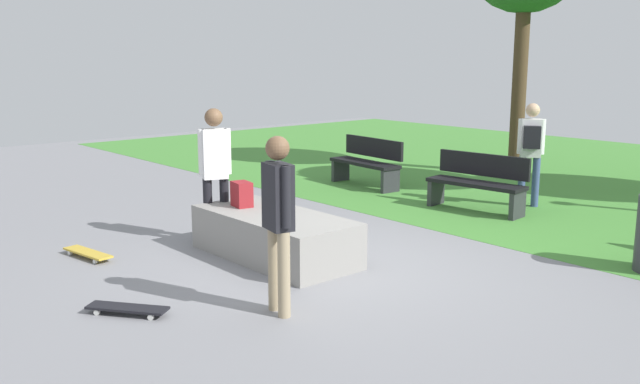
% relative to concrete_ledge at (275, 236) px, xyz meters
% --- Properties ---
extents(ground_plane, '(28.00, 28.00, 0.00)m').
position_rel_concrete_ledge_xyz_m(ground_plane, '(0.86, 0.38, -0.28)').
color(ground_plane, gray).
extents(concrete_ledge, '(2.21, 1.01, 0.55)m').
position_rel_concrete_ledge_xyz_m(concrete_ledge, '(0.00, 0.00, 0.00)').
color(concrete_ledge, gray).
rests_on(concrete_ledge, ground_plane).
extents(backpack_on_ledge, '(0.31, 0.25, 0.32)m').
position_rel_concrete_ledge_xyz_m(backpack_on_ledge, '(-0.61, -0.06, 0.44)').
color(backpack_on_ledge, maroon).
rests_on(backpack_on_ledge, concrete_ledge).
extents(skater_performing_trick, '(0.42, 0.26, 1.72)m').
position_rel_concrete_ledge_xyz_m(skater_performing_trick, '(1.52, -1.10, 0.73)').
color(skater_performing_trick, tan).
rests_on(skater_performing_trick, ground_plane).
extents(skater_watching, '(0.31, 0.40, 1.79)m').
position_rel_concrete_ledge_xyz_m(skater_watching, '(-1.05, -0.16, 0.78)').
color(skater_watching, black).
rests_on(skater_watching, ground_plane).
extents(skateboard_by_ledge, '(0.76, 0.64, 0.08)m').
position_rel_concrete_ledge_xyz_m(skateboard_by_ledge, '(0.59, -2.23, -0.21)').
color(skateboard_by_ledge, black).
rests_on(skateboard_by_ledge, ground_plane).
extents(skateboard_spare, '(0.82, 0.33, 0.08)m').
position_rel_concrete_ledge_xyz_m(skateboard_spare, '(-1.50, -1.75, -0.21)').
color(skateboard_spare, gold).
rests_on(skateboard_spare, ground_plane).
extents(park_bench_near_path, '(1.64, 0.63, 0.91)m').
position_rel_concrete_ledge_xyz_m(park_bench_near_path, '(0.05, 4.03, 0.20)').
color(park_bench_near_path, black).
rests_on(park_bench_near_path, ground_plane).
extents(park_bench_by_oak, '(1.63, 0.60, 0.91)m').
position_rel_concrete_ledge_xyz_m(park_bench_by_oak, '(-2.61, 4.20, 0.20)').
color(park_bench_by_oak, black).
rests_on(park_bench_by_oak, ground_plane).
extents(pedestrian_with_backpack, '(0.43, 0.45, 1.70)m').
position_rel_concrete_ledge_xyz_m(pedestrian_with_backpack, '(0.42, 4.92, 0.74)').
color(pedestrian_with_backpack, '#3F5184').
rests_on(pedestrian_with_backpack, ground_plane).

